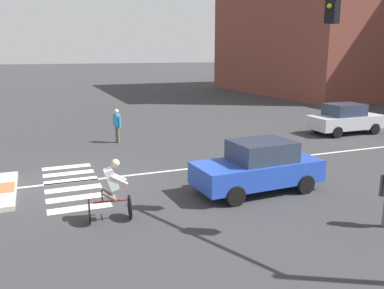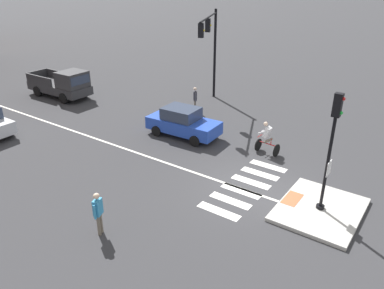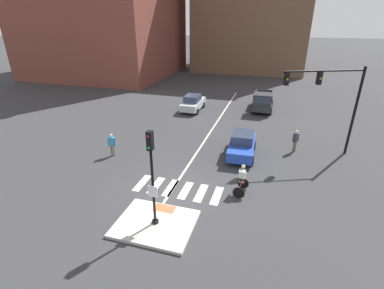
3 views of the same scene
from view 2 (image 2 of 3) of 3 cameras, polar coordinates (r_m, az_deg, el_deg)
name	(u,v)px [view 2 (image 2 of 3)]	position (r m, az deg, el deg)	size (l,w,h in m)	color
ground_plane	(251,188)	(16.52, 8.92, -6.52)	(300.00, 300.00, 0.00)	#333335
traffic_island	(320,209)	(15.66, 18.75, -9.29)	(3.63, 2.96, 0.15)	#B2AFA8
tactile_pad_front	(292,199)	(15.87, 14.91, -7.90)	(1.10, 0.60, 0.01)	#DB5B38
signal_pole	(331,143)	(14.32, 20.33, 0.24)	(0.44, 0.38, 4.62)	black
crosswalk_stripe_a	(219,211)	(14.92, 4.06, -10.02)	(0.44, 1.80, 0.01)	silver
crosswalk_stripe_b	(230,200)	(15.58, 5.82, -8.42)	(0.44, 1.80, 0.01)	silver
crosswalk_stripe_c	(241,191)	(16.26, 7.43, -6.96)	(0.44, 1.80, 0.01)	silver
crosswalk_stripe_d	(251,182)	(16.96, 8.89, -5.60)	(0.44, 1.80, 0.01)	silver
crosswalk_stripe_e	(260,174)	(17.68, 10.23, -4.35)	(0.44, 1.80, 0.01)	silver
crosswalk_stripe_f	(268,166)	(18.42, 11.47, -3.20)	(0.44, 1.80, 0.01)	silver
lane_centre_line	(89,136)	(22.00, -15.28, 1.20)	(0.14, 28.00, 0.01)	silver
traffic_light_mast	(211,41)	(25.44, 2.87, 15.38)	(5.11, 2.30, 6.15)	black
car_blue_eastbound_mid	(183,122)	(21.03, -1.38, 3.39)	(1.99, 4.17, 1.64)	#2347B7
pickup_truck_charcoal_eastbound_distant	(63,85)	(29.13, -18.92, 8.58)	(2.11, 5.12, 2.08)	#2D2D30
cyclist	(267,138)	(19.30, 11.27, 1.04)	(0.76, 1.15, 1.68)	black
pedestrian_at_curb_left	(98,210)	(13.61, -14.01, -9.64)	(0.52, 0.34, 1.67)	#6B6051
pedestrian_waiting_far_side	(195,98)	(24.66, 0.47, 7.11)	(0.45, 0.40, 1.67)	#6B6051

